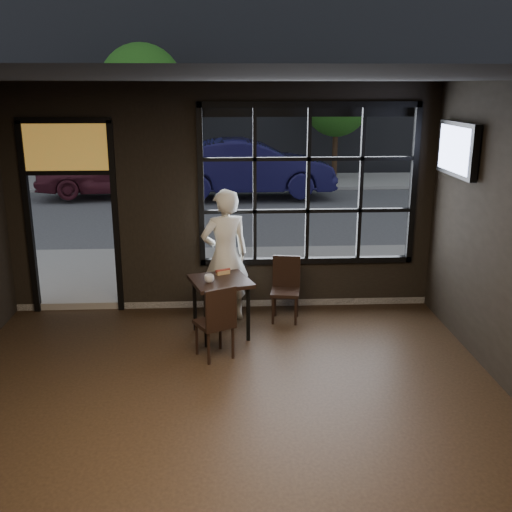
{
  "coord_description": "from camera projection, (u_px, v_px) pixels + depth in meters",
  "views": [
    {
      "loc": [
        0.03,
        -4.78,
        3.16
      ],
      "look_at": [
        0.4,
        2.2,
        1.15
      ],
      "focal_mm": 42.0,
      "sensor_mm": 36.0,
      "label": 1
    }
  ],
  "objects": [
    {
      "name": "stained_transom",
      "position": [
        66.0,
        147.0,
        8.07
      ],
      "size": [
        1.2,
        0.06,
        0.7
      ],
      "primitive_type": "cube",
      "color": "orange",
      "rests_on": "ground"
    },
    {
      "name": "maroon_car",
      "position": [
        110.0,
        170.0,
        17.1
      ],
      "size": [
        4.22,
        2.04,
        1.39
      ],
      "primitive_type": "imported",
      "rotation": [
        0.0,
        0.0,
        1.67
      ],
      "color": "#541C28",
      "rests_on": "street_asphalt"
    },
    {
      "name": "floor",
      "position": [
        225.0,
        445.0,
        5.47
      ],
      "size": [
        6.0,
        7.0,
        0.02
      ],
      "primitive_type": "cube",
      "color": "black",
      "rests_on": "ground"
    },
    {
      "name": "ceiling",
      "position": [
        219.0,
        77.0,
        4.58
      ],
      "size": [
        6.0,
        7.0,
        0.02
      ],
      "primitive_type": "cube",
      "color": "black",
      "rests_on": "ground"
    },
    {
      "name": "cup",
      "position": [
        209.0,
        279.0,
        7.5
      ],
      "size": [
        0.15,
        0.15,
        0.1
      ],
      "primitive_type": "imported",
      "rotation": [
        0.0,
        0.0,
        0.3
      ],
      "color": "silver",
      "rests_on": "cafe_table"
    },
    {
      "name": "street_asphalt",
      "position": [
        224.0,
        154.0,
        28.5
      ],
      "size": [
        60.0,
        41.0,
        0.04
      ],
      "primitive_type": "cube",
      "color": "#545456",
      "rests_on": "ground"
    },
    {
      "name": "hotdog",
      "position": [
        223.0,
        272.0,
        7.83
      ],
      "size": [
        0.21,
        0.16,
        0.06
      ],
      "primitive_type": null,
      "rotation": [
        0.0,
        0.0,
        0.46
      ],
      "color": "tan",
      "rests_on": "cafe_table"
    },
    {
      "name": "tv",
      "position": [
        457.0,
        149.0,
        7.43
      ],
      "size": [
        0.13,
        1.14,
        0.67
      ],
      "primitive_type": "cube",
      "color": "black",
      "rests_on": "wall_right"
    },
    {
      "name": "chair_window",
      "position": [
        285.0,
        290.0,
        8.21
      ],
      "size": [
        0.44,
        0.44,
        0.89
      ],
      "primitive_type": "cube",
      "rotation": [
        0.0,
        0.0,
        -0.17
      ],
      "color": "black",
      "rests_on": "floor"
    },
    {
      "name": "navy_car",
      "position": [
        248.0,
        168.0,
        16.95
      ],
      "size": [
        4.89,
        1.91,
        1.59
      ],
      "primitive_type": "imported",
      "rotation": [
        0.0,
        0.0,
        1.62
      ],
      "color": "#14123E",
      "rests_on": "street_asphalt"
    },
    {
      "name": "man",
      "position": [
        225.0,
        256.0,
        8.14
      ],
      "size": [
        0.77,
        0.62,
        1.83
      ],
      "primitive_type": "imported",
      "rotation": [
        0.0,
        0.0,
        3.45
      ],
      "color": "silver",
      "rests_on": "floor"
    },
    {
      "name": "tree_right",
      "position": [
        336.0,
        105.0,
        19.58
      ],
      "size": [
        2.1,
        2.1,
        3.59
      ],
      "color": "#332114",
      "rests_on": "street_asphalt"
    },
    {
      "name": "cafe_table",
      "position": [
        221.0,
        307.0,
        7.73
      ],
      "size": [
        0.89,
        0.89,
        0.77
      ],
      "primitive_type": "cube",
      "rotation": [
        0.0,
        0.0,
        0.3
      ],
      "color": "black",
      "rests_on": "floor"
    },
    {
      "name": "window_frame",
      "position": [
        308.0,
        185.0,
        8.39
      ],
      "size": [
        3.06,
        0.12,
        2.28
      ],
      "primitive_type": "cube",
      "color": "black",
      "rests_on": "ground"
    },
    {
      "name": "tree_left",
      "position": [
        142.0,
        86.0,
        18.53
      ],
      "size": [
        2.58,
        2.58,
        4.4
      ],
      "color": "#332114",
      "rests_on": "street_asphalt"
    },
    {
      "name": "chair_near",
      "position": [
        214.0,
        321.0,
        7.1
      ],
      "size": [
        0.54,
        0.54,
        0.91
      ],
      "primitive_type": "cube",
      "rotation": [
        0.0,
        0.0,
        3.63
      ],
      "color": "black",
      "rests_on": "floor"
    }
  ]
}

